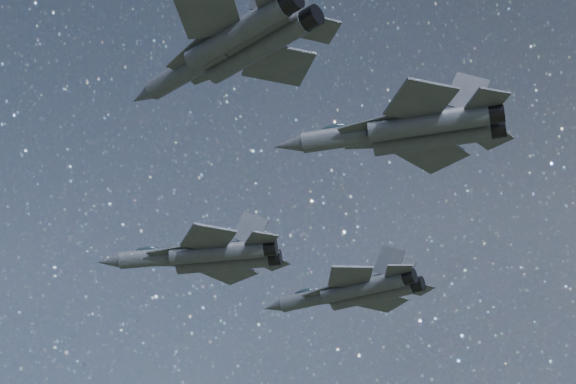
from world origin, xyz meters
The scene contains 4 objects.
jet_lead centered at (-13.00, 4.77, 151.16)m, with size 19.85×13.20×5.05m.
jet_left centered at (-2.25, 16.35, 149.20)m, with size 18.81×13.37×4.79m.
jet_right centered at (6.32, -18.83, 153.16)m, with size 18.88×13.07×4.74m.
jet_slot centered at (14.43, -6.41, 150.27)m, with size 18.87×12.74×4.75m.
Camera 1 is at (35.45, -59.10, 112.36)m, focal length 55.00 mm.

